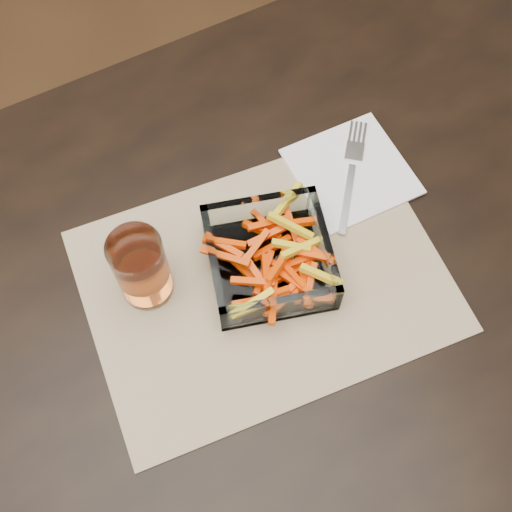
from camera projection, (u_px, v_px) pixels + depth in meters
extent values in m
plane|color=#331E0F|center=(207.00, 450.00, 1.46)|extent=(4.50, 4.50, 0.00)
cube|color=black|center=(166.00, 353.00, 0.80)|extent=(1.60, 0.90, 0.03)
cylinder|color=black|center=(411.00, 114.00, 1.43)|extent=(0.06, 0.06, 0.72)
cube|color=tan|center=(265.00, 280.00, 0.82)|extent=(0.48, 0.38, 0.00)
cube|color=white|center=(269.00, 266.00, 0.82)|extent=(0.19, 0.19, 0.01)
cube|color=white|center=(258.00, 210.00, 0.83)|extent=(0.15, 0.05, 0.06)
cube|color=white|center=(281.00, 309.00, 0.77)|extent=(0.15, 0.05, 0.06)
cube|color=white|center=(214.00, 267.00, 0.80)|extent=(0.05, 0.15, 0.06)
cube|color=white|center=(323.00, 248.00, 0.81)|extent=(0.05, 0.15, 0.06)
cylinder|color=white|center=(141.00, 268.00, 0.77)|extent=(0.07, 0.07, 0.11)
cylinder|color=#9F4416|center=(143.00, 273.00, 0.78)|extent=(0.06, 0.06, 0.07)
cube|color=white|center=(351.00, 171.00, 0.89)|extent=(0.16, 0.16, 0.00)
cube|color=silver|center=(347.00, 199.00, 0.87)|extent=(0.08, 0.09, 0.00)
cube|color=silver|center=(355.00, 151.00, 0.90)|extent=(0.04, 0.04, 0.00)
cube|color=silver|center=(351.00, 131.00, 0.92)|extent=(0.03, 0.03, 0.00)
cube|color=silver|center=(355.00, 132.00, 0.92)|extent=(0.03, 0.03, 0.00)
cube|color=silver|center=(360.00, 132.00, 0.92)|extent=(0.03, 0.03, 0.00)
cube|color=silver|center=(364.00, 133.00, 0.91)|extent=(0.03, 0.03, 0.00)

